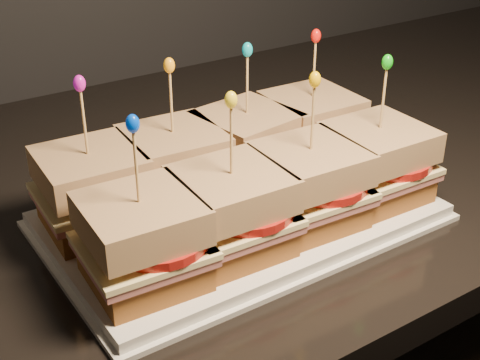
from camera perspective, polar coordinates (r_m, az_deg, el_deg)
granite_slab at (r=0.94m, az=1.60°, el=1.67°), size 2.16×0.75×0.04m
platter at (r=0.75m, az=0.00°, el=-3.10°), size 0.41×0.25×0.02m
platter_rim at (r=0.75m, az=0.00°, el=-3.49°), size 0.42×0.27×0.01m
sandwich_0_bread_bot at (r=0.73m, az=-12.27°, el=-2.83°), size 0.10×0.10×0.03m
sandwich_0_ham at (r=0.72m, az=-12.41°, el=-1.62°), size 0.11×0.11×0.01m
sandwich_0_cheese at (r=0.72m, az=-12.47°, el=-1.13°), size 0.12×0.11×0.01m
sandwich_0_tomato at (r=0.71m, az=-11.45°, el=-0.54°), size 0.10×0.10×0.01m
sandwich_0_bread_top at (r=0.70m, az=-12.71°, el=0.95°), size 0.11×0.11×0.03m
sandwich_0_pick at (r=0.68m, az=-13.12°, el=4.47°), size 0.00×0.00×0.09m
sandwich_0_frill at (r=0.67m, az=-13.54°, el=8.02°), size 0.01×0.01×0.02m
sandwich_1_bread_bot at (r=0.76m, az=-5.51°, el=-0.78°), size 0.11×0.11×0.03m
sandwich_1_ham at (r=0.75m, az=-5.57°, el=0.40°), size 0.12×0.11×0.01m
sandwich_1_cheese at (r=0.75m, az=-5.60°, el=0.88°), size 0.12×0.12×0.01m
sandwich_1_tomato at (r=0.75m, az=-4.60°, el=1.45°), size 0.10×0.10×0.01m
sandwich_1_bread_top at (r=0.74m, az=-5.70°, el=2.89°), size 0.11×0.11×0.03m
sandwich_1_pick at (r=0.72m, az=-5.88°, el=6.30°), size 0.00×0.00×0.09m
sandwich_1_frill at (r=0.70m, az=-6.06°, el=9.70°), size 0.01×0.01×0.02m
sandwich_2_bread_bot at (r=0.81m, az=0.58°, el=1.08°), size 0.11×0.11×0.03m
sandwich_2_ham at (r=0.80m, az=0.58°, el=2.22°), size 0.12×0.12×0.01m
sandwich_2_cheese at (r=0.79m, az=0.59°, el=2.67°), size 0.12×0.12×0.01m
sandwich_2_tomato at (r=0.79m, az=1.55°, el=3.21°), size 0.10×0.10×0.01m
sandwich_2_bread_top at (r=0.78m, az=0.60°, el=4.60°), size 0.11×0.11×0.03m
sandwich_2_pick at (r=0.76m, az=0.62°, el=7.84°), size 0.00×0.00×0.09m
sandwich_2_frill at (r=0.75m, az=0.63°, el=11.06°), size 0.01×0.01×0.02m
sandwich_3_bread_bot at (r=0.86m, az=5.98°, el=2.72°), size 0.10×0.10×0.03m
sandwich_3_ham at (r=0.85m, az=6.04°, el=3.80°), size 0.11×0.11×0.01m
sandwich_3_cheese at (r=0.85m, az=6.06°, el=4.23°), size 0.12×0.11×0.01m
sandwich_3_tomato at (r=0.85m, az=6.98°, el=4.73°), size 0.10×0.10×0.01m
sandwich_3_bread_top at (r=0.84m, az=6.16°, el=6.05°), size 0.11×0.11×0.03m
sandwich_3_pick at (r=0.82m, az=6.33°, el=9.10°), size 0.00×0.00×0.09m
sandwich_3_frill at (r=0.81m, az=6.50°, el=12.12°), size 0.01×0.01×0.02m
sandwich_4_bread_bot at (r=0.64m, az=-8.15°, el=-7.40°), size 0.10×0.10×0.03m
sandwich_4_ham at (r=0.63m, az=-8.26°, el=-6.08°), size 0.11×0.11×0.01m
sandwich_4_cheese at (r=0.62m, az=-8.31°, el=-5.54°), size 0.12×0.11×0.01m
sandwich_4_tomato at (r=0.62m, az=-7.11°, el=-4.89°), size 0.10×0.10×0.01m
sandwich_4_bread_top at (r=0.61m, az=-8.49°, el=-3.25°), size 0.11×0.11×0.03m
sandwich_4_pick at (r=0.58m, az=-8.82°, el=0.71°), size 0.00×0.00×0.09m
sandwich_4_frill at (r=0.56m, az=-9.15°, el=4.77°), size 0.01×0.01×0.02m
sandwich_5_bread_bot at (r=0.67m, az=-0.69°, el=-4.79°), size 0.10×0.10×0.03m
sandwich_5_ham at (r=0.66m, az=-0.70°, el=-3.51°), size 0.11×0.11×0.01m
sandwich_5_cheese at (r=0.66m, az=-0.71°, el=-2.99°), size 0.11×0.11×0.01m
sandwich_5_tomato at (r=0.66m, az=0.45°, el=-2.36°), size 0.10×0.10×0.01m
sandwich_5_bread_top at (r=0.65m, az=-0.72°, el=-0.78°), size 0.10×0.10×0.03m
sandwich_5_pick at (r=0.63m, az=-0.75°, el=3.01°), size 0.00×0.00×0.09m
sandwich_5_frill at (r=0.61m, az=-0.77°, el=6.86°), size 0.01×0.01×0.02m
sandwich_6_bread_bot at (r=0.72m, az=5.80°, el=-2.43°), size 0.10×0.10×0.03m
sandwich_6_ham at (r=0.72m, az=5.87°, el=-1.21°), size 0.11×0.11×0.01m
sandwich_6_cheese at (r=0.71m, az=5.90°, el=-0.72°), size 0.12×0.11×0.01m
sandwich_6_tomato at (r=0.71m, az=6.98°, el=-0.12°), size 0.10×0.10×0.01m
sandwich_6_bread_top at (r=0.70m, az=6.01°, el=1.38°), size 0.11×0.11×0.03m
sandwich_6_pick at (r=0.68m, az=6.21°, el=4.94°), size 0.00×0.00×0.09m
sandwich_6_frill at (r=0.66m, az=6.41°, el=8.52°), size 0.01×0.01×0.02m
sandwich_7_bread_bot at (r=0.78m, az=11.38°, el=-0.38°), size 0.10×0.10×0.03m
sandwich_7_ham at (r=0.77m, az=11.50°, el=0.77°), size 0.11×0.11×0.01m
sandwich_7_cheese at (r=0.77m, az=11.55°, el=1.24°), size 0.11×0.11×0.01m
sandwich_7_tomato at (r=0.77m, az=12.54°, el=1.78°), size 0.10×0.10×0.01m
sandwich_7_bread_top at (r=0.76m, az=11.75°, el=3.20°), size 0.10×0.10×0.03m
sandwich_7_pick at (r=0.74m, az=12.11°, el=6.51°), size 0.00×0.00×0.09m
sandwich_7_frill at (r=0.73m, az=12.46°, el=9.80°), size 0.01×0.01×0.02m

